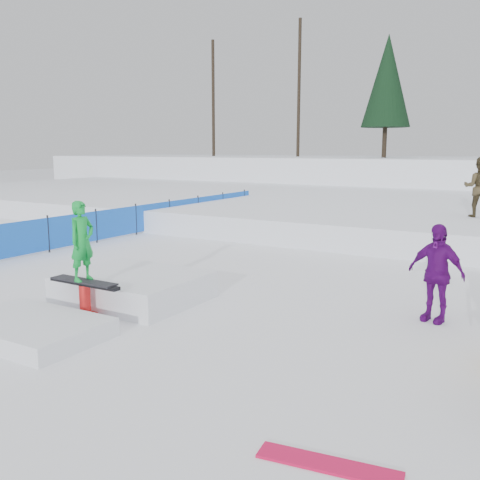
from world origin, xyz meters
The scene contains 8 objects.
ground centered at (0.00, 0.00, 0.00)m, with size 120.00×120.00×0.00m, color white.
snow_berm centered at (0.00, 30.00, 1.20)m, with size 60.00×14.00×2.40m, color white.
snow_midrise centered at (0.00, 16.00, 0.40)m, with size 50.00×18.00×0.80m, color white.
safety_fence centered at (-6.50, 6.60, 0.55)m, with size 0.05×16.00×1.10m.
walker_olive centered at (4.01, 11.29, 1.77)m, with size 0.94×0.74×1.94m, color #3D321E.
spectator_purple centered at (4.50, 1.98, 0.87)m, with size 1.02×0.42×1.74m, color #520869.
loose_board_red centered at (4.53, -3.12, 0.01)m, with size 1.40×0.28×0.03m, color #C90C3E.
jib_rail_feature centered at (-0.95, -0.45, 0.30)m, with size 2.60×4.40×2.11m.
Camera 1 is at (6.19, -7.60, 3.02)m, focal length 40.00 mm.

